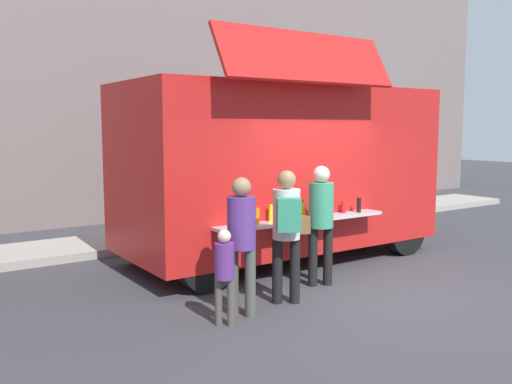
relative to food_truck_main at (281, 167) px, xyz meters
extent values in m
plane|color=#38383D|center=(-0.21, -2.54, -1.66)|extent=(60.00, 60.00, 0.00)
cube|color=#9E998E|center=(-4.01, 2.62, -1.59)|extent=(28.00, 1.60, 0.15)
cube|color=slate|center=(-3.01, 6.52, 2.11)|extent=(32.00, 2.40, 7.55)
cube|color=red|center=(-0.01, 0.02, 0.02)|extent=(5.64, 2.48, 2.76)
cube|color=red|center=(-0.58, -1.41, 1.73)|extent=(3.09, 0.54, 0.81)
cube|color=black|center=(-0.58, -1.12, 0.35)|extent=(2.93, 0.13, 1.24)
cube|color=#B7B7BC|center=(-0.58, -1.34, -0.72)|extent=(3.09, 0.39, 0.05)
cylinder|color=silver|center=(-1.77, -1.37, -0.57)|extent=(0.07, 0.07, 0.25)
cylinder|color=orange|center=(-1.46, -1.34, -0.58)|extent=(0.08, 0.08, 0.24)
cylinder|color=yellow|center=(-1.16, -1.28, -0.57)|extent=(0.07, 0.07, 0.26)
cylinder|color=red|center=(-0.86, -1.39, -0.59)|extent=(0.08, 0.08, 0.21)
cylinder|color=yellow|center=(-0.59, -1.33, -0.57)|extent=(0.07, 0.07, 0.25)
cylinder|color=black|center=(-0.28, -1.32, -0.59)|extent=(0.08, 0.08, 0.20)
cylinder|color=orange|center=(-0.01, -1.33, -0.57)|extent=(0.06, 0.06, 0.24)
cylinder|color=red|center=(0.31, -1.29, -0.60)|extent=(0.08, 0.08, 0.19)
cylinder|color=black|center=(0.57, -1.38, -0.57)|extent=(0.07, 0.07, 0.24)
cube|color=black|center=(2.75, -0.01, 0.51)|extent=(0.10, 2.05, 1.21)
cylinder|color=black|center=(2.11, 1.05, -1.21)|extent=(0.90, 0.28, 0.90)
cylinder|color=black|center=(2.09, -1.06, -1.21)|extent=(0.90, 0.28, 0.90)
cylinder|color=black|center=(-2.10, 1.10, -1.21)|extent=(0.90, 0.28, 0.90)
cylinder|color=black|center=(-2.13, -1.01, -1.21)|extent=(0.90, 0.28, 0.90)
cylinder|color=#2B6437|center=(3.66, 2.32, -1.15)|extent=(0.60, 0.60, 1.03)
cylinder|color=black|center=(-0.67, -1.67, -1.22)|extent=(0.14, 0.14, 0.88)
cylinder|color=black|center=(-0.45, -1.76, -1.22)|extent=(0.14, 0.14, 0.88)
cylinder|color=#338C6A|center=(-0.56, -1.72, -0.44)|extent=(0.37, 0.37, 0.67)
sphere|color=beige|center=(-0.56, -1.72, 0.01)|extent=(0.25, 0.25, 0.25)
cube|color=brown|center=(-0.83, -1.61, -0.73)|extent=(0.26, 0.22, 0.26)
cylinder|color=black|center=(-1.60, -2.02, -1.22)|extent=(0.14, 0.14, 0.88)
cylinder|color=black|center=(-1.40, -2.15, -1.22)|extent=(0.14, 0.14, 0.88)
cylinder|color=beige|center=(-1.50, -2.09, -0.45)|extent=(0.37, 0.37, 0.67)
sphere|color=#96704D|center=(-1.50, -2.09, 0.01)|extent=(0.25, 0.25, 0.25)
cube|color=#308965|center=(-1.65, -2.32, -0.41)|extent=(0.36, 0.32, 0.43)
cylinder|color=#494B43|center=(-2.33, -2.06, -1.23)|extent=(0.14, 0.14, 0.86)
cylinder|color=#494B43|center=(-2.20, -2.25, -1.23)|extent=(0.14, 0.14, 0.86)
cylinder|color=#55307C|center=(-2.26, -2.16, -0.48)|extent=(0.36, 0.36, 0.65)
sphere|color=#967451|center=(-2.26, -2.16, -0.03)|extent=(0.24, 0.24, 0.24)
cylinder|color=#4C4541|center=(-2.68, -2.28, -1.37)|extent=(0.09, 0.09, 0.57)
cylinder|color=#4C4541|center=(-2.58, -2.40, -1.37)|extent=(0.09, 0.09, 0.57)
cylinder|color=#582B73|center=(-2.63, -2.34, -0.87)|extent=(0.24, 0.24, 0.43)
sphere|color=beige|center=(-2.63, -2.34, -0.57)|extent=(0.16, 0.16, 0.16)
camera|label=1|loc=(-5.96, -7.78, 0.70)|focal=38.66mm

